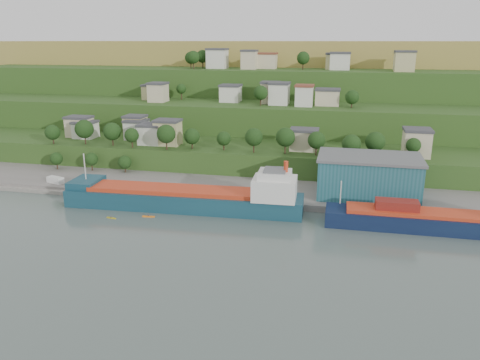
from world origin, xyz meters
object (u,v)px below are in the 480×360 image
(cargo_ship_near, at_px, (191,200))
(warehouse, at_px, (368,176))
(cargo_ship_far, at_px, (441,222))
(caravan, at_px, (56,181))
(kayak_orange, at_px, (149,216))

(cargo_ship_near, xyz_separation_m, warehouse, (51.74, 17.90, 5.50))
(cargo_ship_far, distance_m, caravan, 121.74)
(warehouse, relative_size, kayak_orange, 8.51)
(cargo_ship_far, bearing_deg, cargo_ship_near, 178.25)
(warehouse, distance_m, kayak_orange, 67.64)
(caravan, distance_m, kayak_orange, 45.51)
(cargo_ship_near, height_order, warehouse, cargo_ship_near)
(cargo_ship_far, relative_size, caravan, 9.23)
(cargo_ship_far, relative_size, warehouse, 1.79)
(cargo_ship_near, bearing_deg, caravan, 167.21)
(cargo_ship_near, relative_size, kayak_orange, 19.63)
(cargo_ship_near, bearing_deg, warehouse, 16.65)
(cargo_ship_far, xyz_separation_m, warehouse, (-18.20, 19.60, 6.04))
(warehouse, distance_m, caravan, 103.55)
(cargo_ship_near, relative_size, cargo_ship_far, 1.29)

